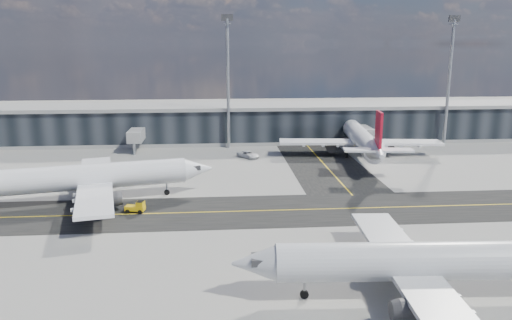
{
  "coord_description": "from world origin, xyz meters",
  "views": [
    {
      "loc": [
        -2.69,
        -62.0,
        22.75
      ],
      "look_at": [
        3.4,
        13.86,
        5.0
      ],
      "focal_mm": 35.0,
      "sensor_mm": 36.0,
      "label": 1
    }
  ],
  "objects_px": {
    "airliner_redtail": "(361,139)",
    "baggage_tug": "(137,207)",
    "airliner_af": "(84,178)",
    "service_van": "(248,154)",
    "airliner_near": "(427,262)"
  },
  "relations": [
    {
      "from": "airliner_redtail",
      "to": "airliner_near",
      "type": "xyz_separation_m",
      "value": [
        -10.52,
        -57.15,
        -0.37
      ]
    },
    {
      "from": "service_van",
      "to": "airliner_near",
      "type": "bearing_deg",
      "value": -117.83
    },
    {
      "from": "airliner_af",
      "to": "baggage_tug",
      "type": "relative_size",
      "value": 13.24
    },
    {
      "from": "service_van",
      "to": "airliner_redtail",
      "type": "bearing_deg",
      "value": -43.9
    },
    {
      "from": "airliner_near",
      "to": "service_van",
      "type": "distance_m",
      "value": 60.16
    },
    {
      "from": "airliner_redtail",
      "to": "baggage_tug",
      "type": "bearing_deg",
      "value": -135.84
    },
    {
      "from": "airliner_redtail",
      "to": "baggage_tug",
      "type": "height_order",
      "value": "airliner_redtail"
    },
    {
      "from": "baggage_tug",
      "to": "service_van",
      "type": "bearing_deg",
      "value": 163.4
    },
    {
      "from": "airliner_af",
      "to": "service_van",
      "type": "height_order",
      "value": "airliner_af"
    },
    {
      "from": "airliner_af",
      "to": "airliner_redtail",
      "type": "height_order",
      "value": "airliner_redtail"
    },
    {
      "from": "airliner_near",
      "to": "service_van",
      "type": "height_order",
      "value": "airliner_near"
    },
    {
      "from": "airliner_af",
      "to": "airliner_redtail",
      "type": "relative_size",
      "value": 0.96
    },
    {
      "from": "airliner_af",
      "to": "baggage_tug",
      "type": "distance_m",
      "value": 10.39
    },
    {
      "from": "airliner_redtail",
      "to": "baggage_tug",
      "type": "distance_m",
      "value": 51.24
    },
    {
      "from": "airliner_af",
      "to": "airliner_redtail",
      "type": "bearing_deg",
      "value": 105.42
    }
  ]
}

